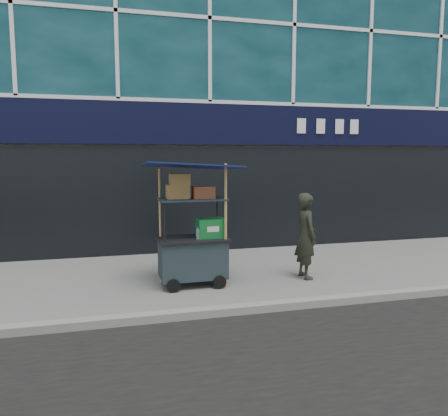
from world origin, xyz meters
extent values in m
plane|color=slate|center=(0.00, 0.00, 0.00)|extent=(80.00, 80.00, 0.00)
cube|color=gray|center=(0.00, -0.20, 0.06)|extent=(80.00, 0.18, 0.12)
cube|color=gray|center=(0.00, 7.00, 6.00)|extent=(16.00, 6.00, 12.00)
cube|color=black|center=(0.00, 3.86, 2.90)|extent=(15.68, 0.06, 0.90)
cube|color=black|center=(0.00, 3.90, 1.20)|extent=(15.68, 0.04, 2.40)
cube|color=#1A272C|center=(-0.90, 1.32, 0.46)|extent=(1.12, 0.66, 0.65)
cylinder|color=black|center=(-1.28, 0.97, 0.11)|extent=(0.22, 0.05, 0.22)
cylinder|color=black|center=(-0.50, 0.98, 0.11)|extent=(0.22, 0.05, 0.22)
cube|color=black|center=(-0.90, 1.32, 0.80)|extent=(1.19, 0.74, 0.04)
cylinder|color=black|center=(-1.40, 1.03, 1.13)|extent=(0.03, 0.03, 0.69)
cylinder|color=black|center=(-0.38, 1.05, 1.13)|extent=(0.03, 0.03, 0.69)
cylinder|color=black|center=(-1.41, 1.59, 1.13)|extent=(0.03, 0.03, 0.69)
cylinder|color=black|center=(-0.39, 1.61, 1.13)|extent=(0.03, 0.03, 0.69)
cube|color=#1A272C|center=(-0.90, 1.32, 1.48)|extent=(1.12, 0.66, 0.03)
cylinder|color=#A67A4B|center=(-0.38, 1.05, 1.04)|extent=(0.05, 0.05, 2.08)
cylinder|color=#A67A4B|center=(-1.41, 1.59, 0.99)|extent=(0.04, 0.04, 1.99)
cube|color=#0D164A|center=(-0.90, 1.32, 2.03)|extent=(1.59, 1.13, 0.18)
cube|color=#0F6124|center=(-0.59, 1.28, 0.98)|extent=(0.47, 0.33, 0.32)
cylinder|color=silver|center=(-0.84, 1.14, 0.91)|extent=(0.06, 0.06, 0.18)
cylinder|color=blue|center=(-0.84, 1.14, 1.02)|extent=(0.03, 0.03, 0.02)
cube|color=olive|center=(-1.13, 1.36, 1.61)|extent=(0.37, 0.28, 0.23)
cube|color=olive|center=(-0.71, 1.28, 1.59)|extent=(0.36, 0.26, 0.20)
cube|color=olive|center=(-1.10, 1.34, 1.82)|extent=(0.33, 0.25, 0.18)
imported|color=black|center=(1.16, 1.24, 0.77)|extent=(0.37, 0.56, 1.55)
camera|label=1|loc=(-2.22, -5.85, 2.21)|focal=35.00mm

